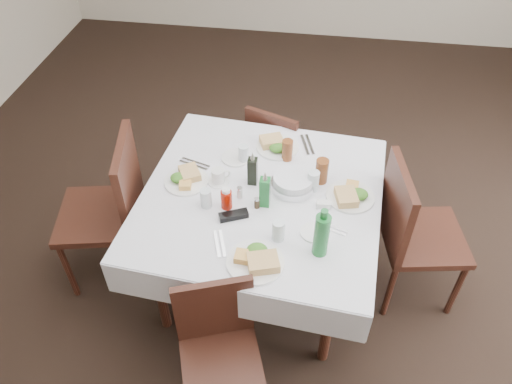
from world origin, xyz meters
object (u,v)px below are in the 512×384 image
chair_north (277,149)px  bread_basket (293,183)px  water_n (244,154)px  chair_south (218,342)px  chair_west (113,204)px  ketchup_bottle (226,199)px  water_e (313,181)px  coffee_mug (219,177)px  water_w (206,198)px  chair_east (410,228)px  oil_cruet_green (265,191)px  green_bottle (322,234)px  oil_cruet_dark (253,170)px  dining_table (261,204)px  water_s (278,230)px

chair_north → bread_basket: (0.17, -0.71, 0.33)m
water_n → chair_south: bearing=-87.5°
chair_west → ketchup_bottle: bearing=-6.9°
chair_west → bread_basket: size_ratio=4.11×
water_e → coffee_mug: size_ratio=0.96×
water_w → bread_basket: size_ratio=0.45×
chair_east → coffee_mug: chair_east is taller
oil_cruet_green → green_bottle: green_bottle is taller
oil_cruet_green → water_w: bearing=-169.1°
oil_cruet_green → green_bottle: bearing=-43.0°
water_w → oil_cruet_green: bearing=10.9°
water_e → oil_cruet_dark: (-0.35, 0.00, 0.03)m
dining_table → chair_east: size_ratio=1.46×
water_n → water_w: 0.43m
water_w → oil_cruet_green: (0.31, 0.06, 0.04)m
water_n → dining_table: bearing=-61.8°
green_bottle → coffee_mug: bearing=144.1°
water_n → ketchup_bottle: (-0.03, -0.40, 0.01)m
chair_east → water_w: chair_east is taller
chair_west → water_n: bearing=22.8°
oil_cruet_dark → chair_south: bearing=-92.5°
dining_table → green_bottle: 0.55m
dining_table → oil_cruet_dark: 0.21m
dining_table → water_e: 0.33m
dining_table → chair_west: (-0.89, -0.04, -0.09)m
oil_cruet_green → green_bottle: (0.32, -0.30, 0.03)m
chair_west → oil_cruet_green: bearing=-2.2°
chair_south → water_e: water_e is taller
oil_cruet_dark → coffee_mug: oil_cruet_dark is taller
chair_south → coffee_mug: 0.92m
chair_west → water_e: 1.21m
chair_north → oil_cruet_green: (0.03, -0.87, 0.39)m
oil_cruet_green → water_n: bearing=116.8°
dining_table → water_n: size_ratio=12.59×
green_bottle → water_w: bearing=159.5°
bread_basket → ketchup_bottle: ketchup_bottle is taller
chair_south → coffee_mug: coffee_mug is taller
chair_west → oil_cruet_dark: chair_west is taller
water_s → bread_basket: size_ratio=0.48×
chair_south → oil_cruet_dark: oil_cruet_dark is taller
chair_north → water_e: size_ratio=6.59×
water_n → bread_basket: 0.37m
chair_west → water_n: 0.84m
water_s → water_w: (-0.42, 0.18, -0.00)m
ketchup_bottle → green_bottle: (0.52, -0.25, 0.07)m
ketchup_bottle → bread_basket: bearing=31.3°
oil_cruet_dark → coffee_mug: bearing=-172.8°
dining_table → chair_east: 0.88m
chair_west → dining_table: bearing=2.6°
chair_north → water_w: (-0.29, -0.93, 0.35)m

